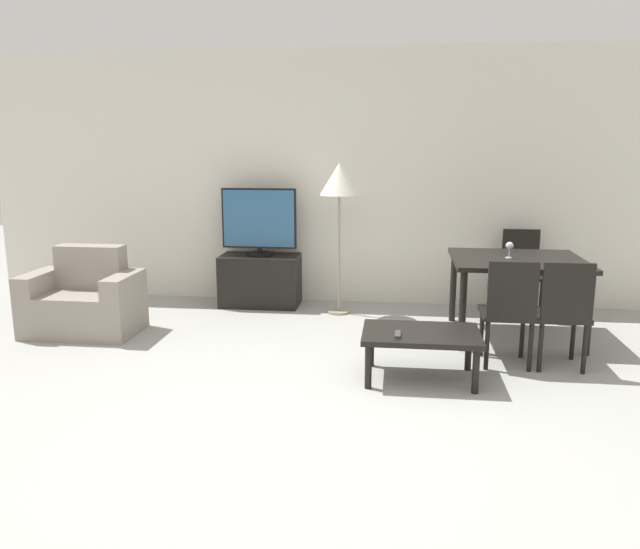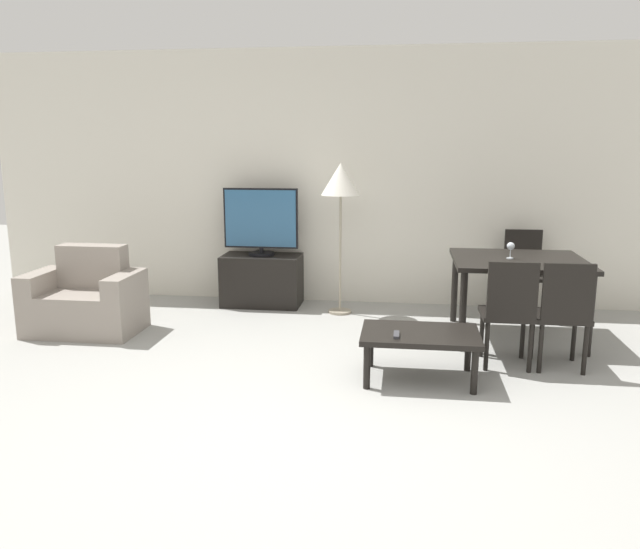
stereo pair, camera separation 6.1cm
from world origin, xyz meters
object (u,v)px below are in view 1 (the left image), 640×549
object	(u,v)px
dining_chair_near	(509,308)
floor_lamp	(339,184)
coffee_table	(421,338)
armchair	(84,302)
remote_primary	(398,334)
wine_glass_left	(510,247)
dining_chair_far	(521,268)
dining_table	(517,267)
dining_chair_near_right	(563,310)
tv	(259,222)
tv_stand	(260,280)

from	to	relation	value
dining_chair_near	floor_lamp	bearing A→B (deg)	135.27
coffee_table	dining_chair_near	bearing A→B (deg)	26.74
armchair	remote_primary	bearing A→B (deg)	-18.07
wine_glass_left	coffee_table	bearing A→B (deg)	-124.80
dining_chair_far	armchair	bearing A→B (deg)	-164.18
dining_table	armchair	bearing A→B (deg)	-174.94
dining_chair_near	dining_table	bearing A→B (deg)	76.34
floor_lamp	remote_primary	distance (m)	2.21
dining_chair_far	dining_chair_near_right	distance (m)	1.64
wine_glass_left	dining_table	bearing A→B (deg)	10.20
dining_table	remote_primary	bearing A→B (deg)	-129.26
dining_chair_far	floor_lamp	size ratio (longest dim) A/B	0.56
armchair	floor_lamp	world-z (taller)	floor_lamp
remote_primary	tv	bearing A→B (deg)	124.89
dining_chair_near_right	tv_stand	bearing A→B (deg)	148.74
tv	dining_table	world-z (taller)	tv
armchair	remote_primary	xyz separation A→B (m)	(2.87, -0.93, 0.09)
floor_lamp	tv	bearing A→B (deg)	166.46
armchair	floor_lamp	size ratio (longest dim) A/B	0.65
dining_chair_near_right	wine_glass_left	size ratio (longest dim) A/B	5.89
remote_primary	wine_glass_left	bearing A→B (deg)	52.63
tv	floor_lamp	world-z (taller)	floor_lamp
dining_chair_near	dining_chair_far	xyz separation A→B (m)	(0.40, 1.64, 0.00)
armchair	dining_table	xyz separation A→B (m)	(3.91, 0.35, 0.35)
tv	dining_chair_far	size ratio (longest dim) A/B	0.92
dining_chair_near	floor_lamp	world-z (taller)	floor_lamp
floor_lamp	tv_stand	bearing A→B (deg)	166.31
coffee_table	dining_chair_near_right	world-z (taller)	dining_chair_near_right
tv_stand	wine_glass_left	size ratio (longest dim) A/B	5.73
dining_chair_near	floor_lamp	distance (m)	2.21
dining_chair_far	dining_chair_near_right	xyz separation A→B (m)	(0.00, -1.64, 0.00)
tv_stand	coffee_table	distance (m)	2.58
dining_chair_far	dining_chair_near	bearing A→B (deg)	-103.66
coffee_table	floor_lamp	xyz separation A→B (m)	(-0.77, 1.78, 1.01)
armchair	dining_chair_near	bearing A→B (deg)	-7.24
tv	wine_glass_left	size ratio (longest dim) A/B	5.44
dining_chair_near_right	floor_lamp	xyz separation A→B (m)	(-1.85, 1.44, 0.85)
tv_stand	wine_glass_left	distance (m)	2.64
remote_primary	wine_glass_left	distance (m)	1.66
tv_stand	dining_chair_near_right	xyz separation A→B (m)	(2.72, -1.65, 0.20)
dining_table	dining_chair_near	world-z (taller)	dining_chair_near
dining_table	dining_chair_near	size ratio (longest dim) A/B	1.32
dining_chair_near_right	wine_glass_left	world-z (taller)	wine_glass_left
dining_table	coffee_table	bearing A→B (deg)	-127.05
dining_chair_far	floor_lamp	bearing A→B (deg)	-173.85
dining_chair_near	wine_glass_left	bearing A→B (deg)	81.57
coffee_table	dining_chair_near	size ratio (longest dim) A/B	1.00
dining_chair_far	remote_primary	bearing A→B (deg)	-120.69
tv	dining_chair_far	xyz separation A→B (m)	(2.72, -0.01, -0.43)
floor_lamp	coffee_table	bearing A→B (deg)	-66.46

